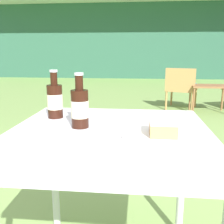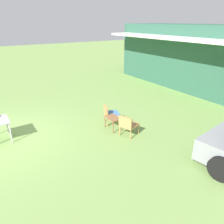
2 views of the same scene
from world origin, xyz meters
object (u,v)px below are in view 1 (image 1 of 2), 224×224
wicker_chair_cushioned (181,86)px  cola_bottle_far (55,100)px  patio_table (109,148)px  cola_bottle_near (80,107)px  cake_on_plate (159,132)px  garden_side_table (209,89)px

wicker_chair_cushioned → cola_bottle_far: size_ratio=3.34×
wicker_chair_cushioned → cola_bottle_far: (-1.12, -3.51, 0.38)m
wicker_chair_cushioned → cola_bottle_far: cola_bottle_far is taller
patio_table → cola_bottle_near: 0.20m
wicker_chair_cushioned → patio_table: wicker_chair_cushioned is taller
cola_bottle_near → cola_bottle_far: bearing=135.9°
cake_on_plate → cola_bottle_far: 0.51m
cake_on_plate → cola_bottle_near: (-0.30, 0.10, 0.06)m
patio_table → wicker_chair_cushioned: bearing=77.0°
cake_on_plate → cola_bottle_far: bearing=151.7°
cola_bottle_far → cola_bottle_near: bearing=-44.1°
garden_side_table → cake_on_plate: cake_on_plate is taller
cake_on_plate → patio_table: bearing=160.0°
garden_side_table → patio_table: size_ratio=0.77×
wicker_chair_cushioned → cola_bottle_near: (-0.98, -3.65, 0.38)m
garden_side_table → cola_bottle_near: bearing=-112.0°
wicker_chair_cushioned → cola_bottle_near: bearing=92.6°
garden_side_table → cola_bottle_near: size_ratio=2.74×
wicker_chair_cushioned → patio_table: size_ratio=0.94×
wicker_chair_cushioned → garden_side_table: wicker_chair_cushioned is taller
wicker_chair_cushioned → cola_bottle_near: size_ratio=3.34×
patio_table → cola_bottle_far: (-0.27, 0.18, 0.16)m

